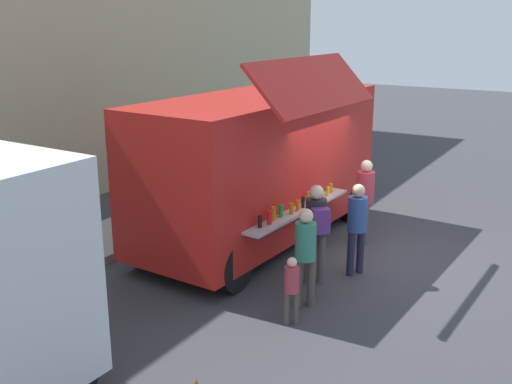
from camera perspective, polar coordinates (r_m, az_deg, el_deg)
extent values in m
plane|color=#38383D|center=(12.23, 9.98, -5.68)|extent=(60.00, 60.00, 0.00)
cube|color=#9E998E|center=(11.58, -21.56, -7.48)|extent=(28.00, 1.60, 0.15)
cube|color=red|center=(12.26, 0.33, 2.77)|extent=(6.10, 2.56, 2.72)
cube|color=red|center=(10.68, 5.51, 10.09)|extent=(3.33, 0.99, 0.87)
cube|color=black|center=(11.13, 3.25, 3.09)|extent=(3.13, 0.25, 1.22)
cube|color=#B7B7BC|center=(11.28, 4.11, -1.70)|extent=(3.31, 0.51, 0.05)
cylinder|color=black|center=(10.22, 0.37, -2.79)|extent=(0.07, 0.07, 0.21)
cylinder|color=red|center=(10.38, 1.27, -2.42)|extent=(0.08, 0.08, 0.24)
cylinder|color=orange|center=(10.58, 1.65, -2.04)|extent=(0.08, 0.08, 0.25)
cylinder|color=green|center=(10.76, 2.36, -1.78)|extent=(0.08, 0.08, 0.23)
cylinder|color=orange|center=(10.94, 3.35, -1.58)|extent=(0.08, 0.08, 0.20)
cylinder|color=orange|center=(11.14, 3.97, -1.25)|extent=(0.08, 0.08, 0.20)
cylinder|color=black|center=(11.32, 4.45, -0.95)|extent=(0.07, 0.07, 0.21)
cylinder|color=yellow|center=(11.52, 5.04, -0.58)|extent=(0.08, 0.08, 0.24)
cylinder|color=red|center=(11.70, 5.70, -0.32)|extent=(0.08, 0.08, 0.25)
cylinder|color=black|center=(11.93, 6.07, -0.05)|extent=(0.08, 0.08, 0.23)
cylinder|color=yellow|center=(12.09, 6.79, 0.06)|extent=(0.06, 0.06, 0.19)
cylinder|color=orange|center=(12.33, 7.06, 0.36)|extent=(0.07, 0.07, 0.19)
cube|color=black|center=(14.66, 6.75, 6.82)|extent=(0.17, 1.93, 1.20)
cylinder|color=black|center=(14.95, 2.03, 0.44)|extent=(0.90, 0.28, 0.90)
cylinder|color=black|center=(14.05, 8.87, -0.78)|extent=(0.90, 0.28, 0.90)
cylinder|color=black|center=(11.49, -10.19, -4.72)|extent=(0.90, 0.28, 0.90)
cylinder|color=black|center=(10.30, -2.18, -6.98)|extent=(0.90, 0.28, 0.90)
cube|color=black|center=(8.10, -20.31, -2.41)|extent=(0.12, 1.89, 1.08)
cylinder|color=black|center=(7.73, -17.50, -16.49)|extent=(0.84, 0.26, 0.84)
cylinder|color=#2D5F37|center=(16.88, 0.28, 2.48)|extent=(0.60, 0.60, 1.01)
cylinder|color=#1F213B|center=(11.05, 8.90, -5.73)|extent=(0.13, 0.13, 0.83)
cylinder|color=#1F213B|center=(11.19, 9.78, -5.49)|extent=(0.13, 0.13, 0.83)
cylinder|color=#2D4D90|center=(10.87, 9.52, -2.05)|extent=(0.34, 0.34, 0.63)
sphere|color=#D8AD87|center=(10.75, 9.62, 0.12)|extent=(0.23, 0.23, 0.23)
cylinder|color=#4B4642|center=(10.63, 4.93, -6.36)|extent=(0.14, 0.14, 0.87)
cylinder|color=#4B4642|center=(10.69, 6.14, -6.26)|extent=(0.14, 0.14, 0.87)
cylinder|color=#232229|center=(10.39, 5.65, -2.41)|extent=(0.36, 0.36, 0.66)
sphere|color=beige|center=(10.26, 5.72, -0.02)|extent=(0.24, 0.24, 0.24)
cube|color=#5A2D79|center=(10.13, 6.09, -2.72)|extent=(0.34, 0.35, 0.42)
cylinder|color=#4E4544|center=(9.81, 3.97, -8.54)|extent=(0.13, 0.13, 0.81)
cylinder|color=#4E4544|center=(9.86, 5.20, -8.43)|extent=(0.13, 0.13, 0.81)
cylinder|color=#337F68|center=(9.56, 4.68, -4.63)|extent=(0.33, 0.33, 0.61)
sphere|color=beige|center=(9.42, 4.74, -2.25)|extent=(0.23, 0.23, 0.23)
cylinder|color=#4A4745|center=(12.56, 10.23, -3.00)|extent=(0.14, 0.14, 0.86)
cylinder|color=#4A4745|center=(12.77, 9.97, -2.67)|extent=(0.14, 0.14, 0.86)
cylinder|color=#B93543|center=(12.45, 10.27, 0.44)|extent=(0.35, 0.35, 0.65)
sphere|color=beige|center=(12.34, 10.37, 2.42)|extent=(0.24, 0.24, 0.24)
cylinder|color=#4D4540|center=(9.32, 2.89, -10.85)|extent=(0.08, 0.08, 0.53)
cylinder|color=#4D4540|center=(9.35, 3.77, -10.79)|extent=(0.08, 0.08, 0.53)
cylinder|color=#B33746|center=(9.13, 3.38, -8.20)|extent=(0.22, 0.22, 0.40)
sphere|color=beige|center=(9.02, 3.41, -6.60)|extent=(0.15, 0.15, 0.15)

